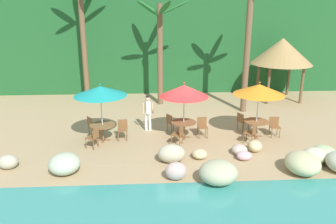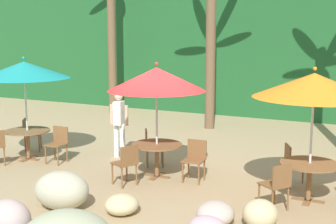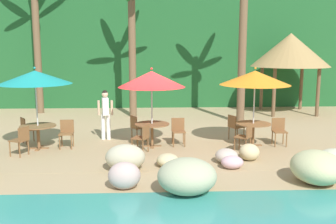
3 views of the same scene
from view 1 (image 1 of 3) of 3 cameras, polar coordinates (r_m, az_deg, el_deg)
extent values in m
plane|color=tan|center=(15.24, 2.92, -4.25)|extent=(120.00, 120.00, 0.00)
cube|color=tan|center=(15.24, 2.92, -4.24)|extent=(18.00, 5.20, 0.01)
cube|color=#1E5628|center=(23.25, 0.66, 11.12)|extent=(28.00, 2.40, 6.00)
ellipsoid|color=#AEBEA0|center=(12.58, -16.94, -8.28)|extent=(1.11, 1.16, 0.71)
ellipsoid|color=#C0A4A9|center=(12.07, 8.20, -9.56)|extent=(0.74, 0.77, 0.42)
ellipsoid|color=beige|center=(13.84, 23.26, -6.76)|extent=(0.95, 0.78, 0.62)
ellipsoid|color=#A8BE89|center=(14.20, 24.60, -6.32)|extent=(0.92, 0.96, 0.61)
ellipsoid|color=#ACAD94|center=(13.67, -25.22, -7.56)|extent=(0.70, 0.58, 0.52)
ellipsoid|color=#BEAB9B|center=(13.81, 11.88, -6.18)|extent=(0.62, 0.68, 0.39)
ellipsoid|color=#B6B192|center=(12.86, 0.58, -6.96)|extent=(1.02, 0.84, 0.67)
ellipsoid|color=#BBBC87|center=(12.91, 21.62, -7.96)|extent=(1.19, 1.38, 0.77)
ellipsoid|color=#CBB989|center=(14.18, 14.35, -5.55)|extent=(0.57, 0.60, 0.47)
ellipsoid|color=#ABAF89|center=(11.51, 8.43, -9.99)|extent=(1.29, 1.19, 0.78)
ellipsoid|color=#CCA3AD|center=(13.39, 12.63, -7.15)|extent=(0.59, 0.50, 0.34)
ellipsoid|color=#C2A39C|center=(11.67, 1.34, -9.85)|extent=(0.73, 0.59, 0.62)
ellipsoid|color=#C6B887|center=(13.25, 5.32, -7.02)|extent=(0.59, 0.62, 0.35)
cylinder|color=silver|center=(14.74, -11.03, -0.53)|extent=(0.04, 0.04, 2.33)
cone|color=teal|center=(14.45, -11.28, 3.48)|extent=(2.21, 2.21, 0.40)
sphere|color=teal|center=(14.38, -11.34, 4.57)|extent=(0.07, 0.07, 0.07)
cube|color=brown|center=(15.14, -10.77, -4.66)|extent=(0.60, 0.12, 0.03)
cube|color=brown|center=(15.14, -10.77, -4.66)|extent=(0.12, 0.60, 0.03)
cylinder|color=brown|center=(15.01, -10.85, -3.40)|extent=(0.09, 0.09, 0.71)
cylinder|color=brown|center=(14.89, -10.93, -2.13)|extent=(1.10, 1.10, 0.03)
cylinder|color=brown|center=(14.82, -6.91, -4.08)|extent=(0.04, 0.04, 0.45)
cylinder|color=brown|center=(14.84, -8.29, -4.12)|extent=(0.04, 0.04, 0.45)
cylinder|color=brown|center=(15.16, -6.88, -3.58)|extent=(0.04, 0.04, 0.45)
cylinder|color=brown|center=(15.17, -8.23, -3.61)|extent=(0.04, 0.04, 0.45)
cube|color=brown|center=(14.91, -7.62, -2.99)|extent=(0.43, 0.43, 0.03)
cube|color=brown|center=(15.03, -7.62, -2.02)|extent=(0.42, 0.05, 0.42)
cylinder|color=brown|center=(16.00, -11.93, -2.67)|extent=(0.04, 0.04, 0.45)
cylinder|color=brown|center=(15.70, -11.36, -3.04)|extent=(0.04, 0.04, 0.45)
cylinder|color=brown|center=(15.86, -13.09, -2.94)|extent=(0.04, 0.04, 0.45)
cylinder|color=brown|center=(15.56, -12.53, -3.31)|extent=(0.04, 0.04, 0.45)
cube|color=brown|center=(15.70, -12.29, -2.17)|extent=(0.58, 0.58, 0.03)
cube|color=brown|center=(15.56, -12.99, -1.64)|extent=(0.27, 0.37, 0.42)
cylinder|color=brown|center=(14.36, -13.55, -5.21)|extent=(0.04, 0.04, 0.45)
cylinder|color=brown|center=(14.63, -12.78, -4.72)|extent=(0.04, 0.04, 0.45)
cylinder|color=brown|center=(14.17, -12.35, -5.44)|extent=(0.04, 0.04, 0.45)
cylinder|color=brown|center=(14.45, -11.59, -4.93)|extent=(0.04, 0.04, 0.45)
cube|color=brown|center=(14.31, -12.63, -4.19)|extent=(0.55, 0.55, 0.03)
cube|color=brown|center=(14.14, -12.00, -3.57)|extent=(0.20, 0.40, 0.42)
cylinder|color=silver|center=(14.82, 2.67, -0.27)|extent=(0.04, 0.04, 2.25)
cone|color=red|center=(14.53, 2.73, 3.57)|extent=(2.10, 2.10, 0.50)
sphere|color=red|center=(14.45, 2.75, 4.81)|extent=(0.07, 0.07, 0.07)
cube|color=brown|center=(15.20, 2.61, -4.25)|extent=(0.60, 0.12, 0.03)
cube|color=brown|center=(15.20, 2.61, -4.25)|extent=(0.12, 0.60, 0.03)
cylinder|color=brown|center=(15.07, 2.63, -3.00)|extent=(0.09, 0.09, 0.71)
cylinder|color=brown|center=(14.95, 2.65, -1.73)|extent=(1.10, 1.10, 0.03)
cylinder|color=brown|center=(15.14, 6.58, -3.59)|extent=(0.04, 0.04, 0.45)
cylinder|color=brown|center=(15.07, 5.25, -3.65)|extent=(0.04, 0.04, 0.45)
cylinder|color=brown|center=(15.46, 6.30, -3.11)|extent=(0.04, 0.04, 0.45)
cylinder|color=brown|center=(15.39, 5.00, -3.17)|extent=(0.04, 0.04, 0.45)
cube|color=brown|center=(15.18, 5.81, -2.53)|extent=(0.44, 0.44, 0.03)
cube|color=brown|center=(15.30, 5.69, -1.59)|extent=(0.42, 0.06, 0.42)
cylinder|color=brown|center=(16.00, 0.95, -2.27)|extent=(0.04, 0.04, 0.45)
cylinder|color=brown|center=(15.73, 1.69, -2.64)|extent=(0.04, 0.04, 0.45)
cylinder|color=brown|center=(15.81, -0.11, -2.52)|extent=(0.04, 0.04, 0.45)
cylinder|color=brown|center=(15.53, 0.62, -2.90)|extent=(0.04, 0.04, 0.45)
cube|color=brown|center=(15.68, 0.79, -1.76)|extent=(0.58, 0.58, 0.03)
cube|color=brown|center=(15.51, 0.19, -1.22)|extent=(0.24, 0.38, 0.42)
cylinder|color=brown|center=(14.28, 0.58, -4.82)|extent=(0.04, 0.04, 0.45)
cylinder|color=brown|center=(14.59, 1.09, -4.31)|extent=(0.04, 0.04, 0.45)
cylinder|color=brown|center=(14.17, 1.93, -5.02)|extent=(0.04, 0.04, 0.45)
cylinder|color=brown|center=(14.48, 2.41, -4.51)|extent=(0.04, 0.04, 0.45)
cube|color=brown|center=(14.29, 1.51, -3.77)|extent=(0.56, 0.56, 0.03)
cube|color=brown|center=(14.15, 2.27, -3.15)|extent=(0.21, 0.40, 0.42)
cylinder|color=silver|center=(15.41, 14.71, -0.07)|extent=(0.04, 0.04, 2.28)
cone|color=orange|center=(15.13, 15.02, 3.68)|extent=(2.21, 2.21, 0.44)
sphere|color=orange|center=(15.06, 15.11, 4.79)|extent=(0.07, 0.07, 0.07)
cube|color=brown|center=(15.78, 14.39, -3.97)|extent=(0.60, 0.12, 0.03)
cube|color=brown|center=(15.78, 14.39, -3.97)|extent=(0.12, 0.60, 0.03)
cylinder|color=brown|center=(15.65, 14.49, -2.76)|extent=(0.09, 0.09, 0.71)
cylinder|color=brown|center=(15.53, 14.59, -1.54)|extent=(1.10, 1.10, 0.03)
cylinder|color=brown|center=(15.85, 18.21, -3.41)|extent=(0.04, 0.04, 0.45)
cylinder|color=brown|center=(15.73, 16.98, -3.44)|extent=(0.04, 0.04, 0.45)
cylinder|color=brown|center=(16.16, 17.81, -2.96)|extent=(0.04, 0.04, 0.45)
cylinder|color=brown|center=(16.05, 16.60, -2.98)|extent=(0.04, 0.04, 0.45)
cube|color=brown|center=(15.87, 17.48, -2.39)|extent=(0.44, 0.44, 0.03)
cube|color=brown|center=(15.98, 17.33, -1.48)|extent=(0.42, 0.05, 0.42)
cylinder|color=brown|center=(16.53, 12.51, -2.04)|extent=(0.04, 0.04, 0.45)
cylinder|color=brown|center=(16.28, 13.33, -2.41)|extent=(0.04, 0.04, 0.45)
cylinder|color=brown|center=(16.30, 11.56, -2.26)|extent=(0.04, 0.04, 0.45)
cylinder|color=brown|center=(16.05, 12.37, -2.63)|extent=(0.04, 0.04, 0.45)
cube|color=brown|center=(16.21, 12.50, -1.54)|extent=(0.56, 0.56, 0.03)
cube|color=brown|center=(16.02, 12.00, -1.00)|extent=(0.21, 0.40, 0.42)
cylinder|color=brown|center=(14.84, 12.53, -4.37)|extent=(0.04, 0.04, 0.45)
cylinder|color=brown|center=(15.16, 13.00, -3.93)|extent=(0.04, 0.04, 0.45)
cylinder|color=brown|center=(14.74, 13.83, -4.63)|extent=(0.04, 0.04, 0.45)
cylinder|color=brown|center=(15.05, 14.28, -4.18)|extent=(0.04, 0.04, 0.45)
cube|color=brown|center=(14.86, 13.47, -3.41)|extent=(0.59, 0.59, 0.03)
cube|color=brown|center=(14.74, 14.26, -2.85)|extent=(0.27, 0.36, 0.42)
cylinder|color=brown|center=(21.01, -13.89, 10.55)|extent=(0.32, 0.32, 6.48)
cylinder|color=brown|center=(19.63, -1.34, 9.41)|extent=(0.32, 0.32, 5.69)
ellipsoid|color=#236B2D|center=(19.32, 1.20, 17.10)|extent=(1.62, 0.63, 0.82)
ellipsoid|color=#236B2D|center=(20.22, -0.64, 17.25)|extent=(0.88, 1.66, 0.69)
ellipsoid|color=#236B2D|center=(19.99, -3.30, 17.08)|extent=(1.40, 1.34, 0.84)
ellipsoid|color=#236B2D|center=(18.87, -3.41, 16.96)|extent=(1.42, 1.26, 0.91)
ellipsoid|color=#236B2D|center=(18.62, -0.53, 17.12)|extent=(0.80, 1.64, 0.77)
cylinder|color=brown|center=(18.58, 13.11, 10.06)|extent=(0.32, 0.32, 6.71)
cylinder|color=brown|center=(22.64, 14.82, 5.47)|extent=(0.16, 0.16, 2.20)
cylinder|color=brown|center=(23.33, 19.52, 5.39)|extent=(0.16, 0.16, 2.20)
cylinder|color=brown|center=(20.79, 16.47, 4.25)|extent=(0.16, 0.16, 2.20)
cylinder|color=brown|center=(21.54, 21.51, 4.20)|extent=(0.16, 0.16, 2.20)
cone|color=#9E7F4C|center=(21.74, 18.56, 9.66)|extent=(3.64, 3.64, 1.54)
cylinder|color=white|center=(15.91, -3.69, -1.65)|extent=(0.13, 0.13, 0.86)
cylinder|color=white|center=(15.91, -3.04, -1.63)|extent=(0.13, 0.13, 0.86)
cube|color=white|center=(15.68, -3.41, 0.84)|extent=(0.27, 0.37, 0.58)
cylinder|color=#D6AD89|center=(15.70, -4.21, 0.65)|extent=(0.08, 0.08, 0.50)
cylinder|color=#D6AD89|center=(15.70, -2.61, 0.68)|extent=(0.08, 0.08, 0.50)
sphere|color=#D6AD89|center=(15.57, -3.44, 2.28)|extent=(0.21, 0.21, 0.21)
sphere|color=black|center=(15.55, -3.45, 2.46)|extent=(0.18, 0.18, 0.18)
camera|label=2|loc=(8.43, 42.24, -5.02)|focal=49.48mm
camera|label=3|loc=(3.49, 27.03, -31.45)|focal=41.81mm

